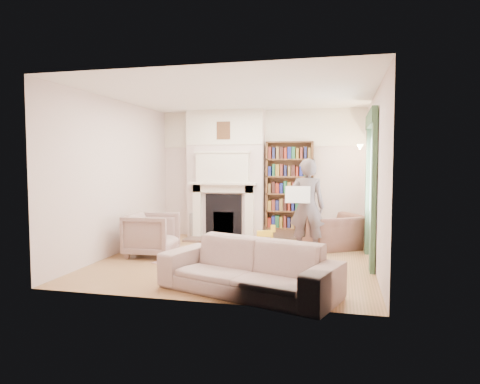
% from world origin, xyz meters
% --- Properties ---
extents(floor, '(4.50, 4.50, 0.00)m').
position_xyz_m(floor, '(0.00, 0.00, 0.00)').
color(floor, olive).
rests_on(floor, ground).
extents(ceiling, '(4.50, 4.50, 0.00)m').
position_xyz_m(ceiling, '(0.00, 0.00, 2.80)').
color(ceiling, white).
rests_on(ceiling, wall_back).
extents(wall_back, '(4.50, 0.00, 4.50)m').
position_xyz_m(wall_back, '(0.00, 2.25, 1.40)').
color(wall_back, beige).
rests_on(wall_back, floor).
extents(wall_front, '(4.50, 0.00, 4.50)m').
position_xyz_m(wall_front, '(0.00, -2.25, 1.40)').
color(wall_front, beige).
rests_on(wall_front, floor).
extents(wall_left, '(0.00, 4.50, 4.50)m').
position_xyz_m(wall_left, '(-2.25, 0.00, 1.40)').
color(wall_left, beige).
rests_on(wall_left, floor).
extents(wall_right, '(0.00, 4.50, 4.50)m').
position_xyz_m(wall_right, '(2.25, 0.00, 1.40)').
color(wall_right, beige).
rests_on(wall_right, floor).
extents(fireplace, '(1.70, 0.58, 2.80)m').
position_xyz_m(fireplace, '(-0.75, 2.05, 1.39)').
color(fireplace, beige).
rests_on(fireplace, floor).
extents(bookcase, '(1.00, 0.24, 1.85)m').
position_xyz_m(bookcase, '(0.65, 2.12, 1.18)').
color(bookcase, brown).
rests_on(bookcase, floor).
extents(window, '(0.02, 0.90, 1.30)m').
position_xyz_m(window, '(2.23, 0.40, 1.45)').
color(window, silver).
rests_on(window, wall_right).
extents(curtain_left, '(0.07, 0.32, 2.40)m').
position_xyz_m(curtain_left, '(2.20, -0.30, 1.20)').
color(curtain_left, '#314C32').
rests_on(curtain_left, floor).
extents(curtain_right, '(0.07, 0.32, 2.40)m').
position_xyz_m(curtain_right, '(2.20, 1.10, 1.20)').
color(curtain_right, '#314C32').
rests_on(curtain_right, floor).
extents(pelmet, '(0.09, 1.70, 0.24)m').
position_xyz_m(pelmet, '(2.19, 0.40, 2.38)').
color(pelmet, '#314C32').
rests_on(pelmet, wall_right).
extents(wall_sconce, '(0.20, 0.24, 0.24)m').
position_xyz_m(wall_sconce, '(2.03, 1.50, 1.90)').
color(wall_sconce, gold).
rests_on(wall_sconce, wall_right).
extents(rug, '(2.78, 2.41, 0.01)m').
position_xyz_m(rug, '(0.07, -0.03, 0.01)').
color(rug, beige).
rests_on(rug, floor).
extents(armchair_reading, '(1.34, 1.30, 0.66)m').
position_xyz_m(armchair_reading, '(1.58, 1.33, 0.33)').
color(armchair_reading, brown).
rests_on(armchair_reading, floor).
extents(armchair_left, '(0.90, 0.88, 0.76)m').
position_xyz_m(armchair_left, '(-1.56, -0.03, 0.38)').
color(armchair_left, gray).
rests_on(armchair_left, floor).
extents(sofa, '(2.46, 1.59, 0.67)m').
position_xyz_m(sofa, '(0.58, -1.78, 0.34)').
color(sofa, '#BAB199').
rests_on(sofa, floor).
extents(man_reading, '(0.66, 0.45, 1.74)m').
position_xyz_m(man_reading, '(1.13, 0.73, 0.87)').
color(man_reading, '#504240').
rests_on(man_reading, floor).
extents(newspaper, '(0.45, 0.15, 0.30)m').
position_xyz_m(newspaper, '(0.98, 0.53, 1.10)').
color(newspaper, silver).
rests_on(newspaper, man_reading).
extents(coffee_table, '(0.82, 0.70, 0.45)m').
position_xyz_m(coffee_table, '(0.88, -1.09, 0.23)').
color(coffee_table, '#321911').
rests_on(coffee_table, floor).
extents(paraffin_heater, '(0.29, 0.29, 0.55)m').
position_xyz_m(paraffin_heater, '(-1.42, 1.90, 0.28)').
color(paraffin_heater, '#A0A2A7').
rests_on(paraffin_heater, floor).
extents(rocking_horse, '(0.52, 0.34, 0.43)m').
position_xyz_m(rocking_horse, '(0.27, 1.23, 0.21)').
color(rocking_horse, yellow).
rests_on(rocking_horse, rug).
extents(board_game, '(0.35, 0.35, 0.03)m').
position_xyz_m(board_game, '(-0.20, -0.25, 0.03)').
color(board_game, gold).
rests_on(board_game, rug).
extents(game_box_lid, '(0.28, 0.19, 0.05)m').
position_xyz_m(game_box_lid, '(-0.79, 0.38, 0.04)').
color(game_box_lid, '#AE1329').
rests_on(game_box_lid, rug).
extents(comic_annuals, '(0.77, 1.13, 0.02)m').
position_xyz_m(comic_annuals, '(0.25, -0.26, 0.02)').
color(comic_annuals, red).
rests_on(comic_annuals, rug).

